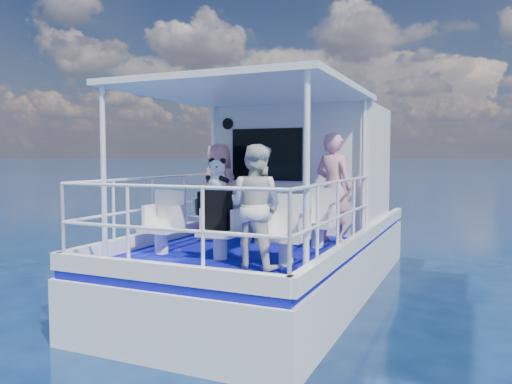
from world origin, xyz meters
TOP-DOWN VIEW (x-y plane):
  - ground at (0.00, 0.00)m, footprint 2000.00×2000.00m
  - hull at (0.00, 1.00)m, footprint 3.00×7.00m
  - deck at (0.00, 1.00)m, footprint 2.90×6.90m
  - cabin at (0.00, 2.30)m, footprint 2.85×2.00m
  - canopy at (0.00, -0.20)m, footprint 3.00×3.20m
  - canopy_posts at (0.00, -0.25)m, footprint 2.77×2.97m
  - railings at (0.00, -0.58)m, footprint 2.84×3.59m
  - seat_port_fwd at (-0.90, 0.20)m, footprint 0.48×0.46m
  - seat_center_fwd at (0.00, 0.20)m, footprint 0.48×0.46m
  - seat_stbd_fwd at (0.90, 0.20)m, footprint 0.48×0.46m
  - seat_port_aft at (-0.90, -1.10)m, footprint 0.48×0.46m
  - seat_center_aft at (0.00, -1.10)m, footprint 0.48×0.46m
  - seat_stbd_aft at (0.90, -1.10)m, footprint 0.48×0.46m
  - passenger_port_fwd at (-1.07, 0.86)m, footprint 0.68×0.58m
  - passenger_stbd_fwd at (0.99, 0.72)m, footprint 0.71×0.57m
  - passenger_stbd_aft at (0.62, -1.36)m, footprint 0.79×0.66m
  - backpack_port at (-0.90, 0.19)m, footprint 0.29×0.16m
  - backpack_center at (-0.03, -1.10)m, footprint 0.34×0.19m
  - compact_camera at (-0.90, 0.20)m, footprint 0.11×0.06m
  - panda at (-0.03, -1.11)m, footprint 0.26×0.22m

SIDE VIEW (x-z plane):
  - ground at x=0.00m, z-range 0.00..0.00m
  - hull at x=0.00m, z-range -0.80..0.80m
  - deck at x=0.00m, z-range 0.80..0.90m
  - seat_port_fwd at x=-0.90m, z-range 0.90..1.28m
  - seat_center_fwd at x=0.00m, z-range 0.90..1.28m
  - seat_stbd_fwd at x=0.90m, z-range 0.90..1.28m
  - seat_port_aft at x=-0.90m, z-range 0.90..1.28m
  - seat_center_aft at x=0.00m, z-range 0.90..1.28m
  - seat_stbd_aft at x=0.90m, z-range 0.90..1.28m
  - railings at x=0.00m, z-range 0.90..1.90m
  - backpack_port at x=-0.90m, z-range 1.28..1.66m
  - backpack_center at x=-0.03m, z-range 1.28..1.78m
  - passenger_stbd_aft at x=0.62m, z-range 0.90..2.36m
  - passenger_port_fwd at x=-1.07m, z-range 0.90..2.44m
  - compact_camera at x=-0.90m, z-range 1.66..1.72m
  - passenger_stbd_fwd at x=0.99m, z-range 0.90..2.58m
  - panda at x=-0.03m, z-range 1.78..2.19m
  - cabin at x=0.00m, z-range 0.90..3.10m
  - canopy_posts at x=0.00m, z-range 0.90..3.10m
  - canopy at x=0.00m, z-range 3.10..3.18m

